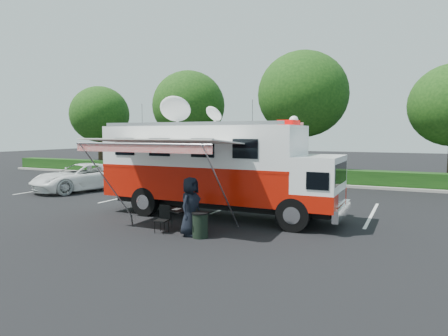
# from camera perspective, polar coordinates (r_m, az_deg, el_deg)

# --- Properties ---
(ground_plane) EXTENTS (120.00, 120.00, 0.00)m
(ground_plane) POSITION_cam_1_polar(r_m,az_deg,el_deg) (16.05, -0.77, -6.92)
(ground_plane) COLOR black
(ground_plane) RESTS_ON ground
(back_border) EXTENTS (60.00, 6.14, 8.87)m
(back_border) POSITION_cam_1_polar(r_m,az_deg,el_deg) (27.66, 13.45, 8.37)
(back_border) COLOR #9E998E
(back_border) RESTS_ON ground_plane
(stall_lines) EXTENTS (24.12, 5.50, 0.01)m
(stall_lines) POSITION_cam_1_polar(r_m,az_deg,el_deg) (18.93, 1.89, -5.07)
(stall_lines) COLOR silver
(stall_lines) RESTS_ON ground_plane
(command_truck) EXTENTS (9.60, 2.64, 4.61)m
(command_truck) POSITION_cam_1_polar(r_m,az_deg,el_deg) (15.79, -1.05, 0.13)
(command_truck) COLOR black
(command_truck) RESTS_ON ground_plane
(awning) EXTENTS (5.24, 2.70, 3.16)m
(awning) POSITION_cam_1_polar(r_m,az_deg,el_deg) (13.82, -9.36, 3.50)
(awning) COLOR silver
(awning) RESTS_ON ground_plane
(white_suv) EXTENTS (4.09, 6.11, 1.56)m
(white_suv) POSITION_cam_1_polar(r_m,az_deg,el_deg) (24.56, -19.63, -3.05)
(white_suv) COLOR white
(white_suv) RESTS_ON ground_plane
(person) EXTENTS (0.64, 0.95, 1.91)m
(person) POSITION_cam_1_polar(r_m,az_deg,el_deg) (13.18, -4.78, -9.58)
(person) COLOR black
(person) RESTS_ON ground_plane
(folding_table) EXTENTS (1.00, 0.82, 0.74)m
(folding_table) POSITION_cam_1_polar(r_m,az_deg,el_deg) (13.66, -6.74, -6.09)
(folding_table) COLOR black
(folding_table) RESTS_ON ground_plane
(folding_chair) EXTENTS (0.46, 0.48, 0.88)m
(folding_chair) POSITION_cam_1_polar(r_m,az_deg,el_deg) (13.61, -8.67, -6.92)
(folding_chair) COLOR black
(folding_chair) RESTS_ON ground_plane
(trash_bin) EXTENTS (0.54, 0.54, 0.81)m
(trash_bin) POSITION_cam_1_polar(r_m,az_deg,el_deg) (12.81, -3.41, -8.12)
(trash_bin) COLOR black
(trash_bin) RESTS_ON ground_plane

